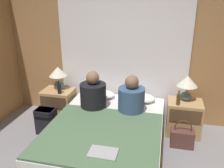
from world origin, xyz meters
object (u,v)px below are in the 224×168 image
Objects in this scene: bed at (107,137)px; nightstand_left at (59,105)px; person_right_in_bed at (131,98)px; beer_bottle_on_left_stand at (59,88)px; lamp_left at (58,74)px; laptop_on_bed at (103,153)px; handbag_on_floor at (182,138)px; pillow_left at (99,94)px; nightstand_right at (184,118)px; lamp_right at (187,84)px; pillow_right at (139,98)px; beer_bottle_on_right_stand at (178,99)px; person_left_in_bed at (93,94)px; backpack_on_floor at (46,120)px.

bed is 3.66× the size of nightstand_left.
person_right_in_bed reaches higher than beer_bottle_on_left_stand.
lamp_left is 1.28× the size of laptop_on_bed.
person_right_in_bed is 0.94m from handbag_on_floor.
pillow_left is 0.74m from person_right_in_bed.
nightstand_right is at bearing 34.16° from bed.
lamp_left is at bearing 180.00° from lamp_right.
pillow_right reaches higher than nightstand_left.
beer_bottle_on_right_stand is 1.53m from laptop_on_bed.
person_right_in_bed is at bearing 0.00° from person_left_in_bed.
pillow_right is 0.78m from person_left_in_bed.
nightstand_right is at bearing 21.94° from person_right_in_bed.
lamp_right is at bearing 26.26° from person_right_in_bed.
pillow_right is (-0.72, 0.01, -0.30)m from lamp_right.
pillow_right is 1.32m from beer_bottle_on_left_stand.
person_left_in_bed is at bearing -171.16° from beer_bottle_on_right_stand.
person_left_in_bed is at bearing -164.13° from lamp_right.
nightstand_left is 1.39× the size of lamp_right.
person_right_in_bed is at bearing -33.48° from pillow_left.
nightstand_left is 0.54m from lamp_left.
beer_bottle_on_left_stand reaches higher than pillow_right.
laptop_on_bed is 0.74× the size of backpack_on_floor.
person_left_in_bed is 0.58m from person_right_in_bed.
lamp_right is 2.26m from backpack_on_floor.
backpack_on_floor is at bearing -173.45° from person_right_in_bed.
lamp_left is 2.12m from lamp_right.
pillow_right is at bearing 179.50° from lamp_right.
person_right_in_bed is at bearing 6.55° from backpack_on_floor.
lamp_left reaches higher than pillow_right.
beer_bottle_on_left_stand is (-2.02, -0.12, 0.36)m from nightstand_right.
nightstand_left is 0.94× the size of person_left_in_bed.
pillow_right is 2.34× the size of beer_bottle_on_right_stand.
laptop_on_bed is 0.74× the size of handbag_on_floor.
pillow_left reaches higher than bed.
handbag_on_floor is (0.77, -0.04, -0.54)m from person_right_in_bed.
person_left_in_bed reaches higher than lamp_left.
beer_bottle_on_left_stand reaches higher than pillow_left.
person_left_in_bed is (0.74, -0.39, -0.13)m from lamp_left.
beer_bottle_on_left_stand is (-1.23, 0.19, -0.04)m from person_right_in_bed.
nightstand_left is at bearing 128.07° from beer_bottle_on_left_stand.
person_right_in_bed is 1.24m from beer_bottle_on_left_stand.
handbag_on_floor is (0.90, 1.06, -0.36)m from laptop_on_bed.
nightstand_right is 0.54m from lamp_right.
bed is at bearing 100.98° from laptop_on_bed.
lamp_left is 1.77× the size of beer_bottle_on_right_stand.
beer_bottle_on_right_stand is at bearing 58.16° from laptop_on_bed.
pillow_right is at bearing 148.25° from handbag_on_floor.
lamp_left reaches higher than laptop_on_bed.
bed is 1.19m from beer_bottle_on_right_stand.
pillow_left is 0.67m from beer_bottle_on_left_stand.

